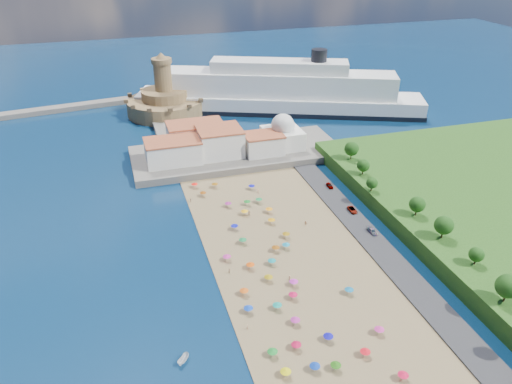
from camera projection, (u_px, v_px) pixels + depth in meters
name	position (u px, v px, depth m)	size (l,w,h in m)	color
ground	(267.00, 253.00, 153.25)	(700.00, 700.00, 0.00)	#071938
terrace	(237.00, 153.00, 216.64)	(90.00, 36.00, 3.00)	#59544C
jetty	(174.00, 131.00, 240.67)	(18.00, 70.00, 2.40)	#59544C
waterfront_buildings	(207.00, 143.00, 210.83)	(57.00, 29.00, 11.00)	silver
domed_building	(282.00, 134.00, 216.54)	(16.00, 16.00, 15.00)	silver
fortress	(165.00, 102.00, 263.36)	(40.00, 40.00, 32.40)	olive
cruise_ship	(279.00, 93.00, 265.69)	(150.17, 78.49, 33.41)	black
beach_parasols	(276.00, 272.00, 141.46)	(31.46, 116.57, 2.20)	gray
beachgoers	(264.00, 255.00, 150.77)	(35.97, 91.32, 1.88)	tan
moored_boats	(196.00, 382.00, 109.32)	(7.74, 19.80, 1.59)	white
parked_cars	(351.00, 209.00, 174.71)	(2.40, 37.91, 1.43)	gray
hillside_trees	(421.00, 212.00, 155.43)	(12.51, 107.97, 7.73)	#382314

